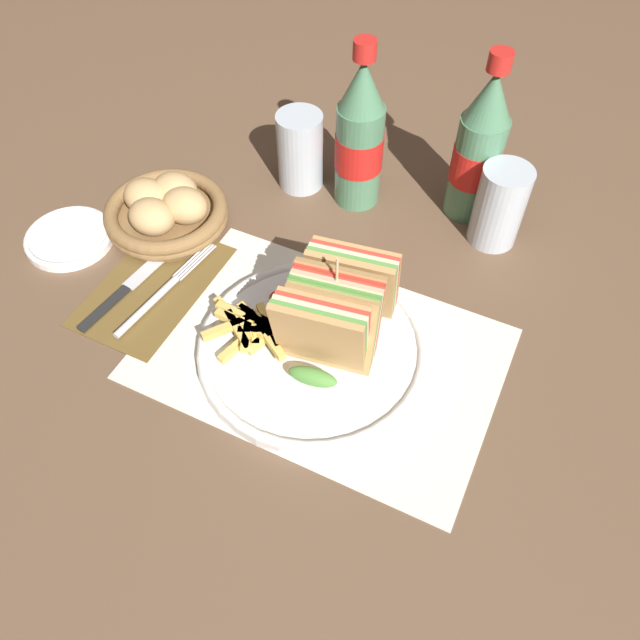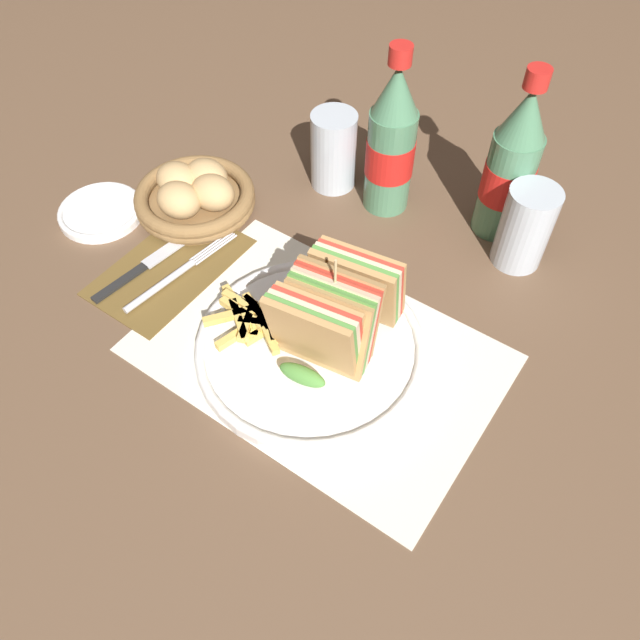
{
  "view_description": "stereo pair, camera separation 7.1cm",
  "coord_description": "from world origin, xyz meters",
  "px_view_note": "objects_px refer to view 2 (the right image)",
  "views": [
    {
      "loc": [
        0.21,
        -0.36,
        0.6
      ],
      "look_at": [
        0.02,
        0.04,
        0.04
      ],
      "focal_mm": 35.0,
      "sensor_mm": 36.0,
      "label": 1
    },
    {
      "loc": [
        0.27,
        -0.32,
        0.6
      ],
      "look_at": [
        0.02,
        0.04,
        0.04
      ],
      "focal_mm": 35.0,
      "sensor_mm": 36.0,
      "label": 2
    }
  ],
  "objects_px": {
    "glass_far": "(333,155)",
    "side_saucer": "(101,211)",
    "knife": "(156,258)",
    "coke_bottle_far": "(511,167)",
    "coke_bottle_near": "(391,144)",
    "plate_main": "(310,347)",
    "glass_near": "(525,227)",
    "bread_basket": "(195,195)",
    "club_sandwich": "(335,312)",
    "fork": "(171,278)"
  },
  "relations": [
    {
      "from": "fork",
      "to": "glass_near",
      "type": "height_order",
      "value": "glass_near"
    },
    {
      "from": "glass_far",
      "to": "side_saucer",
      "type": "bearing_deg",
      "value": -132.5
    },
    {
      "from": "coke_bottle_near",
      "to": "glass_far",
      "type": "relative_size",
      "value": 2.09
    },
    {
      "from": "club_sandwich",
      "to": "knife",
      "type": "distance_m",
      "value": 0.28
    },
    {
      "from": "knife",
      "to": "coke_bottle_near",
      "type": "distance_m",
      "value": 0.34
    },
    {
      "from": "glass_near",
      "to": "plate_main",
      "type": "bearing_deg",
      "value": -115.43
    },
    {
      "from": "club_sandwich",
      "to": "glass_near",
      "type": "xyz_separation_m",
      "value": [
        0.11,
        0.26,
        -0.01
      ]
    },
    {
      "from": "plate_main",
      "to": "bread_basket",
      "type": "xyz_separation_m",
      "value": [
        -0.28,
        0.11,
        0.01
      ]
    },
    {
      "from": "coke_bottle_far",
      "to": "plate_main",
      "type": "bearing_deg",
      "value": -104.71
    },
    {
      "from": "glass_near",
      "to": "knife",
      "type": "bearing_deg",
      "value": -144.3
    },
    {
      "from": "club_sandwich",
      "to": "glass_near",
      "type": "height_order",
      "value": "club_sandwich"
    },
    {
      "from": "plate_main",
      "to": "fork",
      "type": "relative_size",
      "value": 1.47
    },
    {
      "from": "bread_basket",
      "to": "coke_bottle_near",
      "type": "bearing_deg",
      "value": 37.38
    },
    {
      "from": "club_sandwich",
      "to": "plate_main",
      "type": "bearing_deg",
      "value": -132.84
    },
    {
      "from": "glass_near",
      "to": "bread_basket",
      "type": "relative_size",
      "value": 0.67
    },
    {
      "from": "coke_bottle_far",
      "to": "side_saucer",
      "type": "height_order",
      "value": "coke_bottle_far"
    },
    {
      "from": "coke_bottle_far",
      "to": "club_sandwich",
      "type": "bearing_deg",
      "value": -102.2
    },
    {
      "from": "coke_bottle_far",
      "to": "glass_far",
      "type": "bearing_deg",
      "value": -168.14
    },
    {
      "from": "coke_bottle_near",
      "to": "side_saucer",
      "type": "height_order",
      "value": "coke_bottle_near"
    },
    {
      "from": "club_sandwich",
      "to": "fork",
      "type": "xyz_separation_m",
      "value": [
        -0.23,
        -0.03,
        -0.06
      ]
    },
    {
      "from": "knife",
      "to": "glass_far",
      "type": "bearing_deg",
      "value": 76.26
    },
    {
      "from": "club_sandwich",
      "to": "glass_far",
      "type": "bearing_deg",
      "value": 124.49
    },
    {
      "from": "plate_main",
      "to": "glass_far",
      "type": "distance_m",
      "value": 0.31
    },
    {
      "from": "club_sandwich",
      "to": "coke_bottle_far",
      "type": "relative_size",
      "value": 0.72
    },
    {
      "from": "glass_near",
      "to": "bread_basket",
      "type": "bearing_deg",
      "value": -158.0
    },
    {
      "from": "club_sandwich",
      "to": "side_saucer",
      "type": "distance_m",
      "value": 0.4
    },
    {
      "from": "side_saucer",
      "to": "glass_far",
      "type": "bearing_deg",
      "value": 47.5
    },
    {
      "from": "knife",
      "to": "side_saucer",
      "type": "xyz_separation_m",
      "value": [
        -0.13,
        0.02,
        0.0
      ]
    },
    {
      "from": "bread_basket",
      "to": "glass_near",
      "type": "bearing_deg",
      "value": 22.0
    },
    {
      "from": "coke_bottle_far",
      "to": "bread_basket",
      "type": "relative_size",
      "value": 1.39
    },
    {
      "from": "knife",
      "to": "coke_bottle_far",
      "type": "height_order",
      "value": "coke_bottle_far"
    },
    {
      "from": "glass_near",
      "to": "glass_far",
      "type": "xyz_separation_m",
      "value": [
        -0.28,
        -0.01,
        -0.01
      ]
    },
    {
      "from": "coke_bottle_near",
      "to": "plate_main",
      "type": "bearing_deg",
      "value": -76.67
    },
    {
      "from": "club_sandwich",
      "to": "glass_near",
      "type": "distance_m",
      "value": 0.28
    },
    {
      "from": "coke_bottle_far",
      "to": "glass_near",
      "type": "bearing_deg",
      "value": -39.87
    },
    {
      "from": "fork",
      "to": "bread_basket",
      "type": "bearing_deg",
      "value": 125.78
    },
    {
      "from": "plate_main",
      "to": "knife",
      "type": "bearing_deg",
      "value": 179.27
    },
    {
      "from": "plate_main",
      "to": "club_sandwich",
      "type": "relative_size",
      "value": 1.59
    },
    {
      "from": "club_sandwich",
      "to": "coke_bottle_near",
      "type": "height_order",
      "value": "coke_bottle_near"
    },
    {
      "from": "side_saucer",
      "to": "coke_bottle_far",
      "type": "bearing_deg",
      "value": 32.65
    },
    {
      "from": "plate_main",
      "to": "coke_bottle_near",
      "type": "relative_size",
      "value": 1.14
    },
    {
      "from": "club_sandwich",
      "to": "bread_basket",
      "type": "bearing_deg",
      "value": 162.79
    },
    {
      "from": "plate_main",
      "to": "side_saucer",
      "type": "relative_size",
      "value": 2.28
    },
    {
      "from": "club_sandwich",
      "to": "glass_far",
      "type": "relative_size",
      "value": 1.49
    },
    {
      "from": "knife",
      "to": "side_saucer",
      "type": "height_order",
      "value": "side_saucer"
    },
    {
      "from": "side_saucer",
      "to": "glass_near",
      "type": "bearing_deg",
      "value": 26.56
    },
    {
      "from": "side_saucer",
      "to": "club_sandwich",
      "type": "bearing_deg",
      "value": -0.47
    },
    {
      "from": "glass_far",
      "to": "side_saucer",
      "type": "relative_size",
      "value": 0.96
    },
    {
      "from": "knife",
      "to": "coke_bottle_far",
      "type": "bearing_deg",
      "value": 50.03
    },
    {
      "from": "glass_far",
      "to": "fork",
      "type": "bearing_deg",
      "value": -101.38
    }
  ]
}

